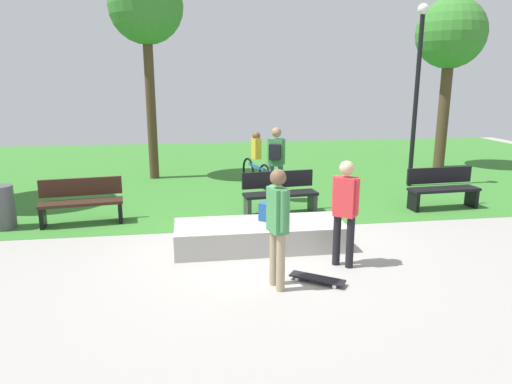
# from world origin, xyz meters

# --- Properties ---
(ground_plane) EXTENTS (28.00, 28.00, 0.00)m
(ground_plane) POSITION_xyz_m (0.00, 0.00, 0.00)
(ground_plane) COLOR #9E9993
(grass_lawn) EXTENTS (26.60, 12.92, 0.01)m
(grass_lawn) POSITION_xyz_m (0.00, 7.54, 0.00)
(grass_lawn) COLOR #387A2D
(grass_lawn) RESTS_ON ground_plane
(concrete_ledge) EXTENTS (2.92, 1.07, 0.44)m
(concrete_ledge) POSITION_xyz_m (-0.17, 0.08, 0.22)
(concrete_ledge) COLOR #A8A59E
(concrete_ledge) RESTS_ON ground_plane
(backpack_on_ledge) EXTENTS (0.34, 0.33, 0.32)m
(backpack_on_ledge) POSITION_xyz_m (-0.00, 0.20, 0.60)
(backpack_on_ledge) COLOR #1E4C8C
(backpack_on_ledge) RESTS_ON concrete_ledge
(skater_performing_trick) EXTENTS (0.27, 0.42, 1.69)m
(skater_performing_trick) POSITION_xyz_m (-0.18, -1.54, 0.99)
(skater_performing_trick) COLOR tan
(skater_performing_trick) RESTS_ON ground_plane
(skater_watching) EXTENTS (0.37, 0.36, 1.67)m
(skater_watching) POSITION_xyz_m (0.99, -0.93, 0.98)
(skater_watching) COLOR black
(skater_watching) RESTS_ON ground_plane
(skateboard_by_ledge) EXTENTS (0.77, 0.62, 0.08)m
(skateboard_by_ledge) POSITION_xyz_m (0.43, -1.48, 0.06)
(skateboard_by_ledge) COLOR black
(skateboard_by_ledge) RESTS_ON ground_plane
(park_bench_center_lawn) EXTENTS (1.65, 0.67, 0.91)m
(park_bench_center_lawn) POSITION_xyz_m (-3.51, 1.98, 0.48)
(park_bench_center_lawn) COLOR #331E14
(park_bench_center_lawn) RESTS_ON ground_plane
(park_bench_near_path) EXTENTS (1.63, 0.57, 0.91)m
(park_bench_near_path) POSITION_xyz_m (4.32, 1.99, 0.48)
(park_bench_near_path) COLOR black
(park_bench_near_path) RESTS_ON ground_plane
(park_bench_near_lamppost) EXTENTS (1.64, 0.64, 0.91)m
(park_bench_near_lamppost) POSITION_xyz_m (0.59, 2.09, 0.48)
(park_bench_near_lamppost) COLOR black
(park_bench_near_lamppost) RESTS_ON ground_plane
(tree_leaning_ash) EXTENTS (2.05, 2.05, 5.84)m
(tree_leaning_ash) POSITION_xyz_m (-2.35, 6.32, 4.72)
(tree_leaning_ash) COLOR #4C3823
(tree_leaning_ash) RESTS_ON grass_lawn
(tree_slender_maple) EXTENTS (2.16, 2.16, 5.35)m
(tree_slender_maple) POSITION_xyz_m (6.94, 6.70, 4.16)
(tree_slender_maple) COLOR #4C3823
(tree_slender_maple) RESTS_ON grass_lawn
(lamp_post) EXTENTS (0.28, 0.28, 4.72)m
(lamp_post) POSITION_xyz_m (4.65, 4.20, 2.83)
(lamp_post) COLOR black
(lamp_post) RESTS_ON ground_plane
(trash_bin) EXTENTS (0.45, 0.45, 0.86)m
(trash_bin) POSITION_xyz_m (-4.96, 1.85, 0.43)
(trash_bin) COLOR #4C4C51
(trash_bin) RESTS_ON ground_plane
(pedestrian_with_backpack) EXTENTS (0.41, 0.42, 1.77)m
(pedestrian_with_backpack) POSITION_xyz_m (0.70, 3.12, 1.07)
(pedestrian_with_backpack) COLOR #3F5184
(pedestrian_with_backpack) RESTS_ON ground_plane
(cyclist_on_bicycle) EXTENTS (0.57, 1.76, 1.52)m
(cyclist_on_bicycle) POSITION_xyz_m (0.50, 4.89, 0.63)
(cyclist_on_bicycle) COLOR black
(cyclist_on_bicycle) RESTS_ON ground_plane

